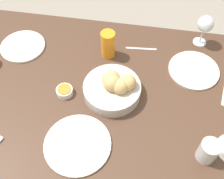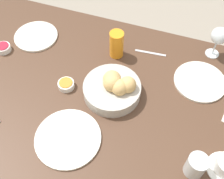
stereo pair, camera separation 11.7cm
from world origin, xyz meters
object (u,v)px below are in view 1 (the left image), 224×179
(bread_basket, at_px, (114,88))
(juice_glass, at_px, (108,44))
(jam_bowl_honey, at_px, (65,91))
(plate_near_right, at_px, (23,46))
(spoon_coffee, at_px, (141,49))
(water_tumbler, at_px, (208,151))
(plate_near_left, at_px, (194,70))
(plate_far_center, at_px, (78,144))
(wine_glass, at_px, (205,25))

(bread_basket, distance_m, juice_glass, 0.23)
(bread_basket, distance_m, jam_bowl_honey, 0.21)
(jam_bowl_honey, bearing_deg, plate_near_right, -40.40)
(plate_near_right, relative_size, spoon_coffee, 1.44)
(water_tumbler, bearing_deg, plate_near_right, -26.37)
(plate_near_left, bearing_deg, juice_glass, -5.25)
(juice_glass, distance_m, water_tumbler, 0.62)
(bread_basket, relative_size, juice_glass, 1.83)
(plate_far_center, bearing_deg, jam_bowl_honey, -63.99)
(wine_glass, height_order, spoon_coffee, wine_glass)
(plate_near_left, relative_size, spoon_coffee, 1.53)
(juice_glass, relative_size, water_tumbler, 1.40)
(bread_basket, distance_m, plate_near_right, 0.52)
(plate_far_center, bearing_deg, water_tumbler, -175.98)
(bread_basket, distance_m, plate_near_left, 0.39)
(bread_basket, relative_size, spoon_coffee, 1.62)
(spoon_coffee, bearing_deg, juice_glass, 21.92)
(spoon_coffee, bearing_deg, plate_near_left, 158.59)
(bread_basket, bearing_deg, plate_far_center, 69.52)
(spoon_coffee, bearing_deg, bread_basket, 72.53)
(bread_basket, height_order, plate_near_left, bread_basket)
(bread_basket, xyz_separation_m, juice_glass, (0.06, -0.22, 0.02))
(bread_basket, height_order, wine_glass, wine_glass)
(plate_far_center, distance_m, juice_glass, 0.48)
(juice_glass, distance_m, jam_bowl_honey, 0.29)
(bread_basket, distance_m, spoon_coffee, 0.30)
(plate_near_left, distance_m, plate_far_center, 0.62)
(plate_near_left, relative_size, jam_bowl_honey, 3.23)
(jam_bowl_honey, bearing_deg, bread_basket, -171.22)
(juice_glass, bearing_deg, wine_glass, -160.58)
(wine_glass, bearing_deg, juice_glass, 19.42)
(plate_far_center, bearing_deg, wine_glass, -126.31)
(plate_far_center, xyz_separation_m, juice_glass, (-0.03, -0.48, 0.06))
(plate_near_left, xyz_separation_m, water_tumbler, (-0.04, 0.41, 0.04))
(juice_glass, bearing_deg, plate_near_right, 2.88)
(bread_basket, bearing_deg, jam_bowl_honey, 8.78)
(wine_glass, relative_size, spoon_coffee, 1.05)
(bread_basket, relative_size, jam_bowl_honey, 3.43)
(bread_basket, xyz_separation_m, wine_glass, (-0.37, -0.37, 0.07))
(plate_near_right, relative_size, jam_bowl_honey, 3.04)
(plate_near_right, distance_m, plate_far_center, 0.59)
(plate_far_center, distance_m, jam_bowl_honey, 0.25)
(plate_near_left, height_order, wine_glass, wine_glass)
(jam_bowl_honey, bearing_deg, water_tumbler, 161.77)
(plate_far_center, distance_m, wine_glass, 0.79)
(jam_bowl_honey, xyz_separation_m, spoon_coffee, (-0.29, -0.31, -0.01))
(jam_bowl_honey, bearing_deg, spoon_coffee, -133.16)
(bread_basket, xyz_separation_m, water_tumbler, (-0.38, 0.22, 0.00))
(juice_glass, relative_size, jam_bowl_honey, 1.88)
(water_tumbler, xyz_separation_m, spoon_coffee, (0.29, -0.50, -0.05))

